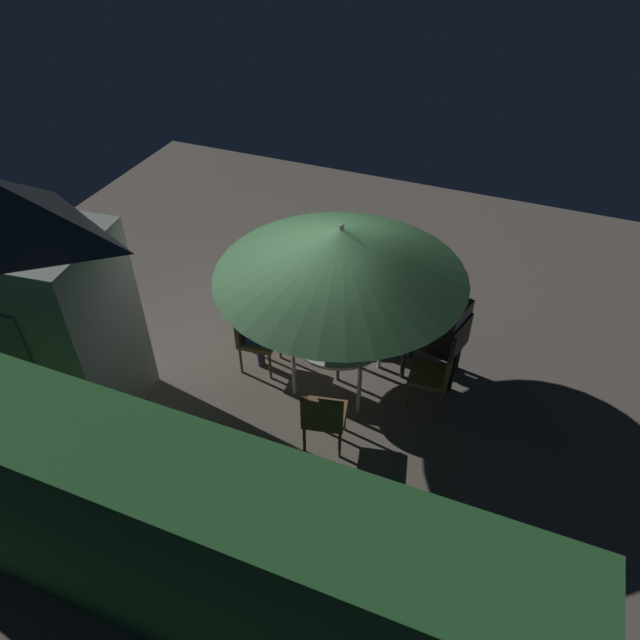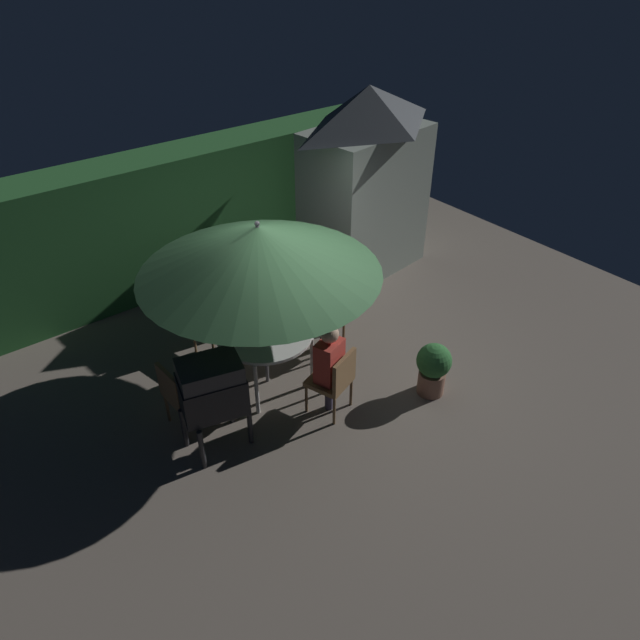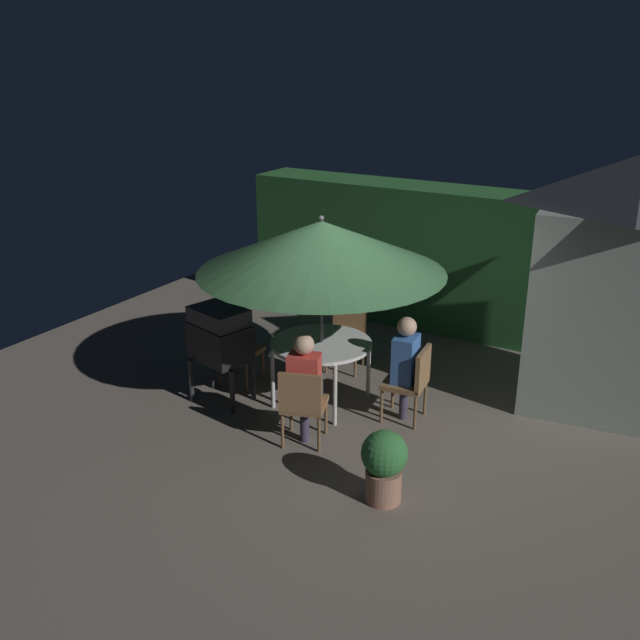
# 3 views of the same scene
# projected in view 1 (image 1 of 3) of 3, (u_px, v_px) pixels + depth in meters

# --- Properties ---
(ground_plane) EXTENTS (11.00, 11.00, 0.00)m
(ground_plane) POSITION_uv_depth(u_px,v_px,m) (296.00, 351.00, 8.12)
(ground_plane) COLOR #6B6056
(hedge_backdrop) EXTENTS (7.09, 0.88, 2.14)m
(hedge_backdrop) POSITION_uv_depth(u_px,v_px,m) (125.00, 520.00, 4.93)
(hedge_backdrop) COLOR #28602D
(hedge_backdrop) RESTS_ON ground
(garden_shed) EXTENTS (2.23, 1.52, 3.03)m
(garden_shed) POSITION_uv_depth(u_px,v_px,m) (27.00, 301.00, 6.45)
(garden_shed) COLOR gray
(garden_shed) RESTS_ON ground
(patio_table) EXTENTS (1.21, 1.21, 0.79)m
(patio_table) POSITION_uv_depth(u_px,v_px,m) (339.00, 338.00, 7.23)
(patio_table) COLOR white
(patio_table) RESTS_ON ground
(patio_umbrella) EXTENTS (2.86, 2.86, 2.31)m
(patio_umbrella) POSITION_uv_depth(u_px,v_px,m) (341.00, 252.00, 6.44)
(patio_umbrella) COLOR #4C4C51
(patio_umbrella) RESTS_ON ground
(bbq_grill) EXTENTS (0.81, 0.66, 1.20)m
(bbq_grill) POSITION_uv_depth(u_px,v_px,m) (437.00, 323.00, 7.25)
(bbq_grill) COLOR black
(bbq_grill) RESTS_ON ground
(chair_near_shed) EXTENTS (0.59, 0.59, 0.90)m
(chair_near_shed) POSITION_uv_depth(u_px,v_px,m) (340.00, 299.00, 8.16)
(chair_near_shed) COLOR olive
(chair_near_shed) RESTS_ON ground
(chair_far_side) EXTENTS (0.51, 0.51, 0.90)m
(chair_far_side) POSITION_uv_depth(u_px,v_px,m) (253.00, 334.00, 7.59)
(chair_far_side) COLOR olive
(chair_far_side) RESTS_ON ground
(chair_toward_hedge) EXTENTS (0.55, 0.55, 0.90)m
(chair_toward_hedge) POSITION_uv_depth(u_px,v_px,m) (324.00, 416.00, 6.52)
(chair_toward_hedge) COLOR olive
(chair_toward_hedge) RESTS_ON ground
(chair_toward_house) EXTENTS (0.49, 0.48, 0.90)m
(chair_toward_house) POSITION_uv_depth(u_px,v_px,m) (437.00, 372.00, 7.05)
(chair_toward_house) COLOR olive
(chair_toward_house) RESTS_ON ground
(potted_plant_by_shed) EXTENTS (0.44, 0.44, 0.73)m
(potted_plant_by_shed) POSITION_uv_depth(u_px,v_px,m) (277.00, 269.00, 8.93)
(potted_plant_by_shed) COLOR #936651
(potted_plant_by_shed) RESTS_ON ground
(person_in_red) EXTENTS (0.40, 0.34, 1.26)m
(person_in_red) POSITION_uv_depth(u_px,v_px,m) (340.00, 287.00, 7.92)
(person_in_red) COLOR #CC3D33
(person_in_red) RESTS_ON ground
(person_in_blue) EXTENTS (0.28, 0.36, 1.26)m
(person_in_blue) POSITION_uv_depth(u_px,v_px,m) (258.00, 319.00, 7.40)
(person_in_blue) COLOR #3866B2
(person_in_blue) RESTS_ON ground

